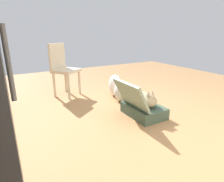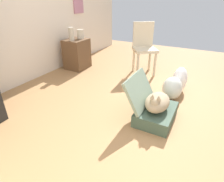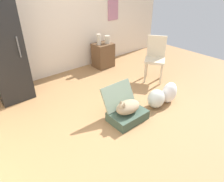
{
  "view_description": "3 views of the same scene",
  "coord_description": "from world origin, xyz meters",
  "views": [
    {
      "loc": [
        -2.07,
        1.46,
        1.18
      ],
      "look_at": [
        -0.16,
        0.37,
        0.48
      ],
      "focal_mm": 30.23,
      "sensor_mm": 36.0,
      "label": 1
    },
    {
      "loc": [
        -2.1,
        -0.63,
        1.41
      ],
      "look_at": [
        -0.12,
        0.43,
        0.26
      ],
      "focal_mm": 30.03,
      "sensor_mm": 36.0,
      "label": 2
    },
    {
      "loc": [
        -2.01,
        -2.07,
        2.07
      ],
      "look_at": [
        -0.23,
        0.06,
        0.48
      ],
      "focal_mm": 32.33,
      "sensor_mm": 36.0,
      "label": 3
    }
  ],
  "objects": [
    {
      "name": "suitcase_base",
      "position": [
        -0.11,
        -0.19,
        0.08
      ],
      "size": [
        0.6,
        0.43,
        0.16
      ],
      "primitive_type": "cube",
      "color": "#384C3D",
      "rests_on": "ground"
    },
    {
      "name": "side_table",
      "position": [
        0.97,
        1.85,
        0.3
      ],
      "size": [
        0.47,
        0.41,
        0.61
      ],
      "primitive_type": "cube",
      "color": "brown",
      "rests_on": "ground"
    },
    {
      "name": "vase_short",
      "position": [
        1.09,
        1.81,
        0.7
      ],
      "size": [
        0.14,
        0.14,
        0.18
      ],
      "primitive_type": "cylinder",
      "color": "#B7AD99",
      "rests_on": "side_table"
    },
    {
      "name": "ground_plane",
      "position": [
        0.0,
        0.0,
        0.0
      ],
      "size": [
        7.68,
        7.68,
        0.0
      ],
      "primitive_type": "plane",
      "color": "#9E7247",
      "rests_on": "ground"
    },
    {
      "name": "cat",
      "position": [
        -0.12,
        -0.19,
        0.26
      ],
      "size": [
        0.52,
        0.28,
        0.25
      ],
      "color": "#998466",
      "rests_on": "suitcase_base"
    },
    {
      "name": "plastic_bag_clear",
      "position": [
        0.86,
        -0.29,
        0.2
      ],
      "size": [
        0.34,
        0.22,
        0.4
      ],
      "primitive_type": "ellipsoid",
      "color": "white",
      "rests_on": "ground"
    },
    {
      "name": "plastic_bag_white",
      "position": [
        0.54,
        -0.24,
        0.17
      ],
      "size": [
        0.34,
        0.29,
        0.34
      ],
      "primitive_type": "ellipsoid",
      "color": "silver",
      "rests_on": "ground"
    },
    {
      "name": "suitcase_lid",
      "position": [
        -0.11,
        0.04,
        0.35
      ],
      "size": [
        0.6,
        0.23,
        0.39
      ],
      "primitive_type": "cube",
      "rotation": [
        1.08,
        0.0,
        0.0
      ],
      "color": "gray",
      "rests_on": "suitcase_base"
    },
    {
      "name": "wall_back",
      "position": [
        0.01,
        2.26,
        1.3
      ],
      "size": [
        6.4,
        0.15,
        2.6
      ],
      "color": "beige",
      "rests_on": "ground"
    },
    {
      "name": "chair",
      "position": [
        1.39,
        0.53,
        0.53
      ],
      "size": [
        0.58,
        0.58,
        0.97
      ],
      "rotation": [
        0.0,
        0.0,
        -0.95
      ],
      "color": "beige",
      "rests_on": "ground"
    },
    {
      "name": "vase_tall",
      "position": [
        0.85,
        1.85,
        0.73
      ],
      "size": [
        0.1,
        0.1,
        0.25
      ],
      "primitive_type": "cylinder",
      "color": "#B7AD99",
      "rests_on": "side_table"
    }
  ]
}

